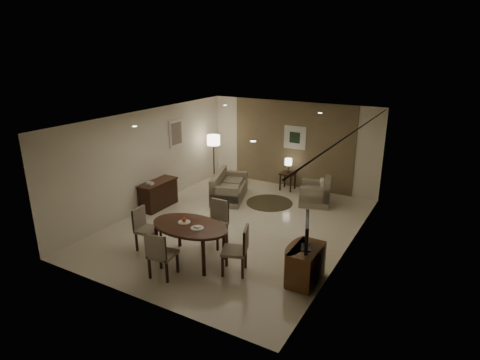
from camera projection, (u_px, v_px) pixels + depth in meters
The scene contains 31 objects.
room_shell at pixel (244, 170), 9.96m from camera, with size 5.50×7.00×2.70m.
taupe_accent at pixel (292, 145), 12.50m from camera, with size 3.96×0.03×2.70m, color #7D684D.
curtain_wall at pixel (347, 195), 8.38m from camera, with size 0.08×6.70×2.58m, color beige, non-canonical shape.
curtain_rod at pixel (352, 133), 7.96m from camera, with size 0.03×0.03×6.80m, color black.
art_back_frame at pixel (295, 138), 12.35m from camera, with size 0.72×0.03×0.72m, color silver.
art_back_canvas at pixel (295, 138), 12.34m from camera, with size 0.34×0.01×0.34m, color black.
art_left_frame at pixel (176, 133), 11.73m from camera, with size 0.03×0.60×0.80m, color silver.
art_left_canvas at pixel (177, 133), 11.72m from camera, with size 0.01×0.46×0.64m, color gray.
downlight_nl at pixel (135, 126), 8.37m from camera, with size 0.10×0.10×0.01m, color white.
downlight_nr at pixel (253, 141), 7.06m from camera, with size 0.10×0.10×0.01m, color white.
downlight_fl at pixel (225, 105), 11.34m from camera, with size 0.10×0.10×0.01m, color white.
downlight_fr at pixel (320, 113), 10.03m from camera, with size 0.10×0.10×0.01m, color white.
console_desk at pixel (158, 194), 11.10m from camera, with size 0.48×1.20×0.75m, color #472417, non-canonical shape.
telephone at pixel (150, 183), 10.72m from camera, with size 0.20×0.14×0.09m, color white, non-canonical shape.
tv_cabinet at pixel (306, 265), 7.58m from camera, with size 0.48×0.90×0.70m, color brown, non-canonical shape.
flat_tv at pixel (307, 232), 7.38m from camera, with size 0.06×0.88×0.60m, color black, non-canonical shape.
dining_table at pixel (191, 243), 8.33m from camera, with size 1.70×1.06×0.80m, color #472417, non-canonical shape.
chair_near at pixel (163, 253), 7.72m from camera, with size 0.47×0.47×0.97m, color gray, non-canonical shape.
chair_far at pixel (214, 224), 8.94m from camera, with size 0.49×0.49×1.02m, color gray, non-canonical shape.
chair_left at pixel (148, 229), 8.76m from camera, with size 0.46×0.46×0.95m, color gray, non-canonical shape.
chair_right at pixel (234, 250), 7.83m from camera, with size 0.47×0.47×0.98m, color gray, non-canonical shape.
plate_a at pixel (184, 222), 8.32m from camera, with size 0.26×0.26×0.02m, color white.
plate_b at pixel (197, 228), 8.05m from camera, with size 0.26×0.26×0.02m, color white.
fruit_apple at pixel (184, 220), 8.31m from camera, with size 0.09×0.09×0.09m, color red.
napkin at pixel (197, 227), 8.05m from camera, with size 0.12×0.08×0.03m, color white.
round_rug at pixel (269, 203), 11.50m from camera, with size 1.33×1.33×0.01m, color #443B26.
sofa at pixel (229, 186), 11.74m from camera, with size 0.82×1.65×0.78m, color gray, non-canonical shape.
armchair at pixel (315, 191), 11.32m from camera, with size 0.87×0.82×0.77m, color gray, non-canonical shape.
side_table at pixel (288, 181), 12.49m from camera, with size 0.44×0.44×0.56m, color black, non-canonical shape.
table_lamp at pixel (288, 165), 12.32m from camera, with size 0.22×0.22×0.50m, color #FFEAC1, non-canonical shape.
floor_lamp at pixel (214, 160), 12.88m from camera, with size 0.41×0.41×1.61m, color #FFE5B7, non-canonical shape.
Camera 1 is at (4.61, -7.93, 4.28)m, focal length 30.00 mm.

